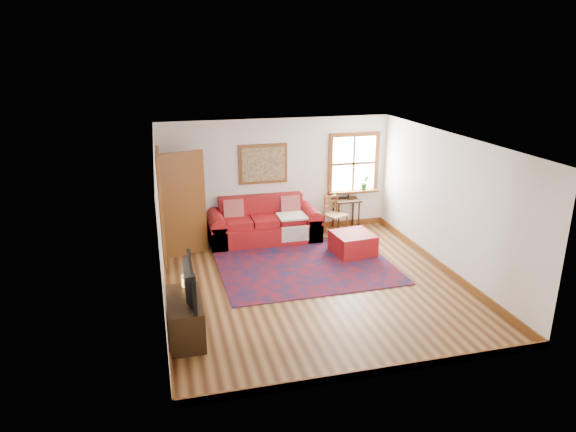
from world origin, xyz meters
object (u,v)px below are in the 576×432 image
object	(u,v)px
red_ottoman	(353,243)
media_cabinet	(185,318)
red_leather_sofa	(264,226)
side_table	(346,204)
ladder_back_chair	(334,213)

from	to	relation	value
red_ottoman	media_cabinet	distance (m)	4.11
red_ottoman	media_cabinet	world-z (taller)	media_cabinet
red_leather_sofa	side_table	distance (m)	1.96
side_table	red_leather_sofa	bearing A→B (deg)	-173.25
red_leather_sofa	ladder_back_chair	distance (m)	1.57
ladder_back_chair	side_table	bearing A→B (deg)	33.92
red_ottoman	side_table	size ratio (longest dim) A/B	1.08
red_leather_sofa	media_cabinet	distance (m)	3.97
side_table	ladder_back_chair	distance (m)	0.46
media_cabinet	ladder_back_chair	bearing A→B (deg)	45.62
red_leather_sofa	side_table	size ratio (longest dim) A/B	3.35
ladder_back_chair	media_cabinet	size ratio (longest dim) A/B	0.85
red_leather_sofa	side_table	bearing A→B (deg)	6.75
side_table	media_cabinet	distance (m)	5.33
side_table	ladder_back_chair	xyz separation A→B (m)	(-0.38, -0.25, -0.08)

